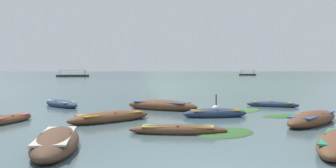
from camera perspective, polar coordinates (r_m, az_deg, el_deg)
ground_plane at (r=1507.68m, az=3.35°, el=1.92°), size 6000.00×6000.00×0.00m
mountain_1 at (r=2630.99m, az=-10.57°, el=8.06°), size 1715.01×1715.01×562.27m
mountain_2 at (r=2457.64m, az=8.35°, el=7.16°), size 1628.26×1628.26×447.24m
rowboat_0 at (r=17.23m, az=-22.75°, el=-4.90°), size 1.40×3.24×0.41m
rowboat_1 at (r=23.75m, az=15.26°, el=-2.96°), size 3.15×1.76×0.41m
rowboat_2 at (r=16.53m, az=-8.57°, el=-4.91°), size 3.62×3.85×0.55m
rowboat_3 at (r=23.81m, az=-15.59°, el=-2.86°), size 3.26×3.35×0.52m
rowboat_4 at (r=16.67m, az=20.67°, el=-4.87°), size 3.62×4.43×0.63m
rowboat_5 at (r=21.23m, az=-0.95°, el=-3.24°), size 4.50×3.17×0.69m
rowboat_6 at (r=13.20m, az=1.47°, el=-6.83°), size 3.39×0.85×0.40m
rowboat_7 at (r=10.99m, az=-16.32°, el=-8.31°), size 2.07×4.42×0.65m
rowboat_9 at (r=17.99m, az=7.02°, el=-4.37°), size 3.20×1.68×0.51m
ferry_0 at (r=170.81m, az=11.73°, el=1.39°), size 7.21×2.57×2.54m
ferry_1 at (r=136.44m, az=-14.00°, el=1.23°), size 11.81×7.80×2.54m
mooring_buoy at (r=20.30m, az=7.16°, el=-3.80°), size 0.49×0.49×1.05m
weed_patch_0 at (r=20.91m, az=11.17°, el=-3.95°), size 2.78×3.54×0.14m
weed_patch_1 at (r=19.02m, az=17.41°, el=-4.59°), size 3.07×2.31×0.14m
weed_patch_2 at (r=13.49m, az=8.52°, el=-7.21°), size 2.82×3.14×0.14m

